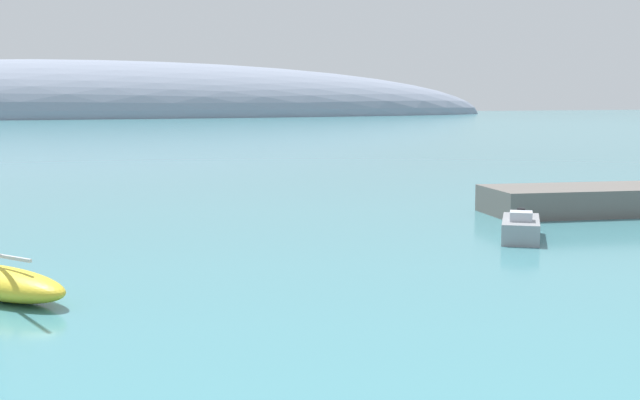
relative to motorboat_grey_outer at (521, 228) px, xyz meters
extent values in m
ellipsoid|color=gray|center=(7.64, 230.60, -0.49)|extent=(272.72, 58.20, 33.68)
cube|color=silver|center=(-21.14, -3.29, 0.86)|extent=(1.58, 2.25, 0.10)
cube|color=gray|center=(-0.01, -0.01, -0.04)|extent=(3.59, 4.16, 0.90)
cube|color=black|center=(1.30, 1.82, 0.18)|extent=(0.55, 0.57, 0.81)
cube|color=#B2B7C1|center=(-0.36, -0.50, 0.61)|extent=(1.32, 1.32, 0.40)
camera|label=1|loc=(-21.68, -30.31, 5.69)|focal=47.48mm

